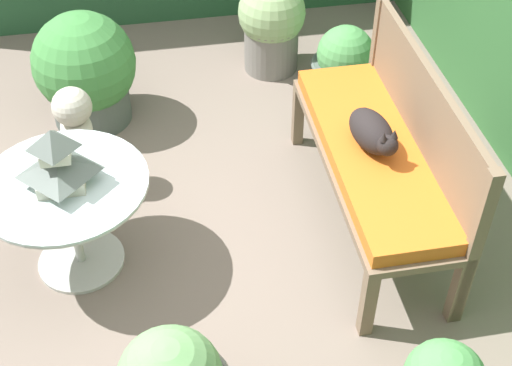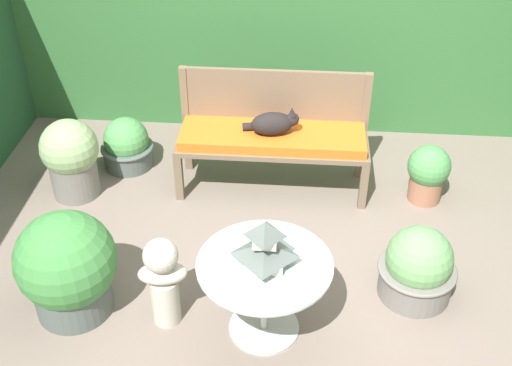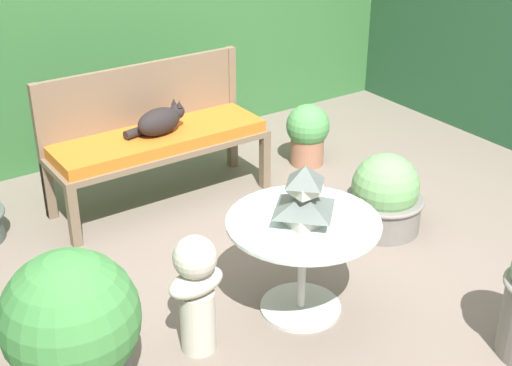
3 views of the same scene
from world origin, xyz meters
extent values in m
plane|color=#75665B|center=(0.00, 0.00, 0.00)|extent=(30.00, 30.00, 0.00)
cube|color=brown|center=(-0.91, 0.75, 0.20)|extent=(0.06, 0.06, 0.39)
cube|color=brown|center=(0.51, 0.75, 0.20)|extent=(0.06, 0.06, 0.39)
cube|color=brown|center=(-0.91, 1.18, 0.20)|extent=(0.06, 0.06, 0.39)
cube|color=brown|center=(0.51, 1.18, 0.20)|extent=(0.06, 0.06, 0.39)
cube|color=brown|center=(-0.20, 0.96, 0.41)|extent=(1.48, 0.49, 0.04)
cube|color=orange|center=(-0.20, 0.96, 0.47)|extent=(1.42, 0.45, 0.08)
cube|color=brown|center=(-0.91, 1.19, 0.46)|extent=(0.06, 0.06, 0.92)
cube|color=brown|center=(0.51, 1.19, 0.46)|extent=(0.06, 0.06, 0.92)
cube|color=brown|center=(-0.20, 1.19, 0.72)|extent=(1.42, 0.04, 0.41)
ellipsoid|color=black|center=(-0.21, 0.94, 0.60)|extent=(0.35, 0.23, 0.18)
sphere|color=black|center=(-0.06, 0.97, 0.63)|extent=(0.10, 0.10, 0.10)
cone|color=black|center=(-0.06, 1.00, 0.69)|extent=(0.04, 0.04, 0.05)
cone|color=black|center=(-0.05, 0.94, 0.69)|extent=(0.04, 0.04, 0.05)
cylinder|color=black|center=(-0.35, 0.99, 0.54)|extent=(0.18, 0.09, 0.06)
cylinder|color=#B7B7B2|center=(-0.16, -0.54, 0.01)|extent=(0.43, 0.43, 0.02)
cylinder|color=#B7B7B2|center=(-0.16, -0.54, 0.27)|extent=(0.04, 0.04, 0.53)
cylinder|color=silver|center=(-0.16, -0.54, 0.54)|extent=(0.79, 0.79, 0.01)
torus|color=#B7B7B2|center=(-0.16, -0.54, 0.53)|extent=(0.79, 0.79, 0.02)
cube|color=beige|center=(-0.16, -0.54, 0.58)|extent=(0.21, 0.21, 0.06)
pyramid|color=#56605B|center=(-0.16, -0.54, 0.65)|extent=(0.29, 0.29, 0.09)
cube|color=beige|center=(-0.16, -0.54, 0.72)|extent=(0.13, 0.13, 0.06)
pyramid|color=#56605B|center=(-0.16, -0.54, 0.80)|extent=(0.18, 0.18, 0.10)
cylinder|color=#B7B2A3|center=(-0.77, -0.51, 0.16)|extent=(0.18, 0.18, 0.33)
ellipsoid|color=#B7B2A3|center=(-0.77, -0.51, 0.39)|extent=(0.32, 0.21, 0.12)
sphere|color=#B7B2A3|center=(-0.77, -0.51, 0.53)|extent=(0.21, 0.21, 0.21)
cylinder|color=slate|center=(-1.74, 0.75, 0.17)|extent=(0.37, 0.37, 0.34)
torus|color=slate|center=(-1.74, 0.75, 0.33)|extent=(0.40, 0.40, 0.03)
sphere|color=#89A870|center=(-1.74, 0.75, 0.42)|extent=(0.45, 0.45, 0.45)
cylinder|color=#4C5651|center=(-1.37, -0.46, 0.15)|extent=(0.48, 0.48, 0.30)
torus|color=#4C5651|center=(-1.37, -0.46, 0.29)|extent=(0.52, 0.52, 0.03)
sphere|color=#3D7F3D|center=(-1.37, -0.46, 0.41)|extent=(0.62, 0.62, 0.62)
cylinder|color=#4C5651|center=(-1.43, 1.18, 0.09)|extent=(0.41, 0.41, 0.19)
torus|color=#4C5651|center=(-1.43, 1.18, 0.18)|extent=(0.44, 0.44, 0.03)
sphere|color=#4C8E4C|center=(-1.43, 1.18, 0.25)|extent=(0.37, 0.37, 0.37)
camera|label=1|loc=(2.37, -0.10, 2.75)|focal=50.00mm
camera|label=2|loc=(0.01, -3.24, 3.04)|focal=45.00mm
camera|label=3|loc=(-2.11, -2.98, 2.33)|focal=50.00mm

